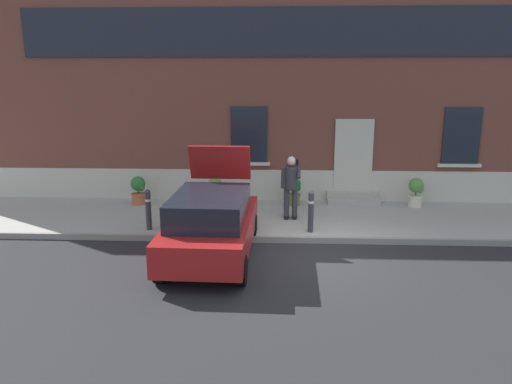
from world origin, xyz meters
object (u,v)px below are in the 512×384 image
object	(u,v)px
bollard_far_left	(148,208)
person_on_phone	(291,184)
planter_cream	(416,192)
bollard_near_person	(311,210)
planter_terracotta	(138,190)
hatchback_car_red	(211,224)
planter_olive	(294,190)
planter_charcoal	(215,191)

from	to	relation	value
bollard_far_left	person_on_phone	xyz separation A→B (m)	(3.60, 1.06, 0.44)
person_on_phone	planter_cream	distance (m)	4.10
bollard_near_person	planter_terracotta	distance (m)	5.62
bollard_far_left	person_on_phone	distance (m)	3.78
hatchback_car_red	bollard_far_left	world-z (taller)	hatchback_car_red
bollard_near_person	planter_olive	world-z (taller)	bollard_near_person
bollard_near_person	planter_terracotta	bearing A→B (deg)	153.76
hatchback_car_red	planter_cream	xyz separation A→B (m)	(5.56, 4.15, -0.19)
planter_terracotta	planter_olive	bearing A→B (deg)	1.49
bollard_near_person	planter_olive	size ratio (longest dim) A/B	1.22
bollard_near_person	planter_terracotta	world-z (taller)	bollard_near_person
bollard_near_person	bollard_far_left	bearing A→B (deg)	180.00
planter_charcoal	planter_cream	size ratio (longest dim) A/B	1.00
person_on_phone	planter_olive	size ratio (longest dim) A/B	2.03
hatchback_car_red	bollard_near_person	world-z (taller)	hatchback_car_red
person_on_phone	planter_olive	xyz separation A→B (m)	(0.13, 1.55, -0.54)
planter_charcoal	planter_cream	xyz separation A→B (m)	(5.97, 0.16, 0.00)
planter_cream	hatchback_car_red	bearing A→B (deg)	-143.22
planter_charcoal	planter_olive	distance (m)	2.35
hatchback_car_red	planter_cream	world-z (taller)	hatchback_car_red
hatchback_car_red	bollard_near_person	distance (m)	2.75
planter_olive	planter_cream	distance (m)	3.63
bollard_far_left	planter_olive	size ratio (longest dim) A/B	1.22
planter_olive	hatchback_car_red	bearing A→B (deg)	-114.91
planter_terracotta	planter_cream	xyz separation A→B (m)	(8.32, 0.13, 0.00)
planter_terracotta	planter_charcoal	size ratio (longest dim) A/B	1.00
planter_charcoal	planter_cream	world-z (taller)	same
bollard_far_left	person_on_phone	world-z (taller)	person_on_phone
hatchback_car_red	planter_cream	size ratio (longest dim) A/B	4.77
bollard_near_person	planter_cream	xyz separation A→B (m)	(3.28, 2.61, -0.11)
bollard_far_left	planter_terracotta	size ratio (longest dim) A/B	1.22
planter_olive	planter_cream	world-z (taller)	same
bollard_near_person	planter_terracotta	xyz separation A→B (m)	(-5.04, 2.48, -0.11)
planter_terracotta	planter_olive	xyz separation A→B (m)	(4.69, 0.12, 0.00)
bollard_far_left	planter_olive	world-z (taller)	bollard_far_left
hatchback_car_red	planter_olive	world-z (taller)	hatchback_car_red
person_on_phone	planter_terracotta	size ratio (longest dim) A/B	2.03
planter_terracotta	planter_olive	distance (m)	4.69
hatchback_car_red	planter_charcoal	size ratio (longest dim) A/B	4.77
planter_olive	planter_cream	size ratio (longest dim) A/B	1.00
planter_charcoal	planter_olive	size ratio (longest dim) A/B	1.00
planter_charcoal	planter_olive	bearing A→B (deg)	3.64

